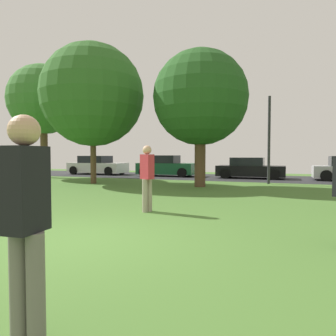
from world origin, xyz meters
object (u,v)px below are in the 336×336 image
(birch_tree_lone, at_px, (200,98))
(street_lamp_post, at_px, (269,140))
(oak_tree_right, at_px, (43,100))
(maple_tree_near, at_px, (93,95))
(parked_car_white, at_px, (97,166))
(person_walking, at_px, (26,217))
(parked_car_green, at_px, (166,167))
(person_catcher, at_px, (147,175))
(parked_car_black, at_px, (250,169))

(birch_tree_lone, bearing_deg, street_lamp_post, 42.10)
(oak_tree_right, xyz_separation_m, maple_tree_near, (5.60, -2.46, -0.54))
(maple_tree_near, distance_m, parked_car_white, 8.82)
(person_walking, relative_size, parked_car_white, 0.40)
(maple_tree_near, xyz_separation_m, parked_car_green, (1.50, 6.60, -3.93))
(birch_tree_lone, height_order, person_catcher, birch_tree_lone)
(person_catcher, bearing_deg, birch_tree_lone, 116.02)
(person_catcher, xyz_separation_m, parked_car_white, (-10.36, 12.95, -0.30))
(birch_tree_lone, relative_size, street_lamp_post, 1.42)
(maple_tree_near, bearing_deg, parked_car_white, 122.84)
(oak_tree_right, height_order, person_catcher, oak_tree_right)
(parked_car_green, bearing_deg, maple_tree_near, -102.79)
(maple_tree_near, relative_size, parked_car_white, 1.62)
(oak_tree_right, relative_size, parked_car_white, 1.67)
(street_lamp_post, bearing_deg, oak_tree_right, -177.72)
(maple_tree_near, xyz_separation_m, parked_car_black, (7.27, 6.67, -3.98))
(parked_car_green, bearing_deg, person_catcher, -70.48)
(oak_tree_right, distance_m, birch_tree_lone, 11.51)
(birch_tree_lone, relative_size, person_catcher, 3.69)
(parked_car_green, height_order, parked_car_black, parked_car_green)
(birch_tree_lone, distance_m, street_lamp_post, 4.37)
(maple_tree_near, bearing_deg, parked_car_black, 42.53)
(person_walking, relative_size, parked_car_black, 0.42)
(maple_tree_near, distance_m, birch_tree_lone, 5.70)
(person_walking, height_order, parked_car_green, person_walking)
(person_walking, bearing_deg, parked_car_black, -3.72)
(person_catcher, xyz_separation_m, parked_car_black, (1.19, 12.98, -0.35))
(birch_tree_lone, xyz_separation_m, person_walking, (1.92, -12.11, -3.14))
(parked_car_white, bearing_deg, parked_car_black, 0.18)
(oak_tree_right, relative_size, maple_tree_near, 1.03)
(parked_car_white, bearing_deg, street_lamp_post, -15.63)
(parked_car_green, bearing_deg, person_walking, -71.61)
(person_walking, bearing_deg, maple_tree_near, 28.19)
(person_catcher, bearing_deg, maple_tree_near, 156.44)
(oak_tree_right, relative_size, person_catcher, 4.31)
(parked_car_white, bearing_deg, person_catcher, -51.33)
(person_catcher, distance_m, parked_car_white, 16.58)
(person_catcher, bearing_deg, street_lamp_post, 97.43)
(street_lamp_post, bearing_deg, parked_car_black, 110.11)
(birch_tree_lone, distance_m, person_walking, 12.65)
(parked_car_white, distance_m, parked_car_black, 11.55)
(oak_tree_right, height_order, parked_car_white, oak_tree_right)
(birch_tree_lone, xyz_separation_m, parked_car_white, (-9.95, 6.25, -3.48))
(birch_tree_lone, relative_size, parked_car_green, 1.56)
(parked_car_green, distance_m, street_lamp_post, 8.11)
(person_walking, bearing_deg, person_catcher, 10.90)
(oak_tree_right, relative_size, person_walking, 4.19)
(oak_tree_right, xyz_separation_m, parked_car_green, (7.10, 4.14, -4.47))
(oak_tree_right, distance_m, street_lamp_post, 14.50)
(oak_tree_right, bearing_deg, parked_car_black, 18.09)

